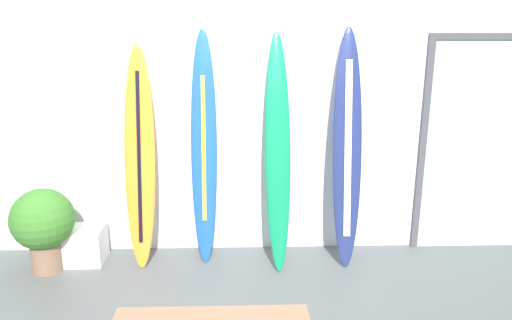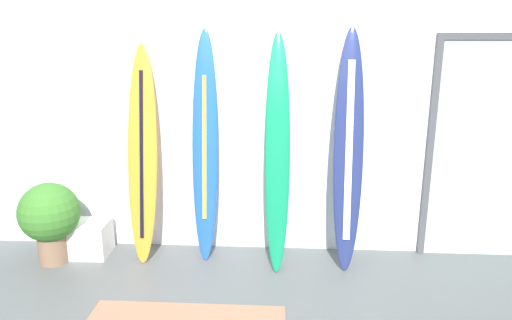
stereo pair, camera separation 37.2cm
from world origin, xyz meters
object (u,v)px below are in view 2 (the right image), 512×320
Objects in this scene: surfboard_navy at (348,152)px; glass_door at (493,146)px; surfboard_cobalt at (205,148)px; surfboard_emerald at (277,154)px; surfboard_sunset at (142,156)px; display_block_left at (91,238)px; potted_plant at (50,216)px.

surfboard_navy is 1.03× the size of glass_door.
surfboard_cobalt reaches higher than surfboard_emerald.
surfboard_sunset is 0.59m from surfboard_cobalt.
surfboard_emerald is at bearing -8.26° from surfboard_cobalt.
surfboard_cobalt is at bearing 2.85° from display_block_left.
surfboard_cobalt is at bearing 9.14° from potted_plant.
surfboard_sunset is 0.95× the size of surfboard_emerald.
surfboard_emerald is at bearing -172.13° from glass_door.
potted_plant is (-2.13, -0.13, -0.60)m from surfboard_emerald.
glass_door is at bearing 7.87° from surfboard_emerald.
surfboard_navy is 2.64m from display_block_left.
glass_door is at bearing 3.97° from surfboard_sunset.
surfboard_navy reaches higher than display_block_left.
surfboard_navy reaches higher than surfboard_emerald.
surfboard_emerald is (1.26, -0.05, 0.05)m from surfboard_sunset.
surfboard_sunset is at bearing -175.36° from surfboard_cobalt.
surfboard_emerald is 0.98× the size of surfboard_navy.
surfboard_emerald is 5.99× the size of display_block_left.
surfboard_navy is (0.64, 0.03, 0.02)m from surfboard_emerald.
potted_plant is at bearing -149.39° from display_block_left.
potted_plant is (-1.45, -0.23, -0.62)m from surfboard_cobalt.
display_block_left is 3.96m from glass_door.
potted_plant reaches higher than display_block_left.
surfboard_cobalt is 1.59m from potted_plant.
surfboard_emerald is 0.64m from surfboard_navy.
surfboard_emerald is (0.68, -0.10, -0.03)m from surfboard_cobalt.
surfboard_navy is 6.11× the size of display_block_left.
surfboard_cobalt is 2.78× the size of potted_plant.
surfboard_emerald is 2.03m from glass_door.
surfboard_navy is 2.80× the size of potted_plant.
surfboard_navy is at bearing 2.78° from surfboard_emerald.
surfboard_emerald is 2.04m from display_block_left.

